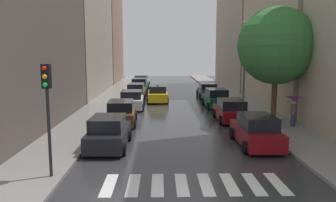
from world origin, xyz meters
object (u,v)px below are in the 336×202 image
object	(u,v)px
parked_car_right_nearest	(256,131)
traffic_light_left_corner	(47,96)
parked_car_left_third	(132,100)
parked_car_left_sixth	(141,82)
pedestrian_foreground	(294,105)
parked_car_left_second	(121,113)
taxi_midroad	(158,94)
parked_car_left_fourth	(136,91)
parked_car_right_fourth	(208,91)
lamp_post_right	(244,60)
parked_car_right_second	(231,111)
parked_car_left_nearest	(108,133)
parked_car_left_fifth	(140,85)
parked_car_right_third	(216,99)
street_tree_right	(276,46)

from	to	relation	value
parked_car_right_nearest	traffic_light_left_corner	distance (m)	10.60
parked_car_left_third	parked_car_left_sixth	bearing A→B (deg)	-0.71
pedestrian_foreground	traffic_light_left_corner	distance (m)	15.43
parked_car_left_second	parked_car_left_third	xyz separation A→B (m)	(0.19, 6.37, -0.01)
taxi_midroad	traffic_light_left_corner	bearing A→B (deg)	168.12
parked_car_left_fourth	taxi_midroad	size ratio (longest dim) A/B	1.05
parked_car_right_nearest	parked_car_left_fourth	bearing A→B (deg)	22.04
parked_car_right_fourth	lamp_post_right	world-z (taller)	lamp_post_right
parked_car_left_fourth	parked_car_right_nearest	size ratio (longest dim) A/B	1.08
parked_car_right_second	pedestrian_foreground	xyz separation A→B (m)	(3.48, -2.54, 0.80)
parked_car_left_third	parked_car_left_fourth	xyz separation A→B (m)	(-0.07, 6.72, 0.00)
parked_car_left_sixth	parked_car_right_second	xyz separation A→B (m)	(7.68, -24.10, -0.02)
parked_car_left_nearest	taxi_midroad	bearing A→B (deg)	-7.64
parked_car_left_sixth	lamp_post_right	world-z (taller)	lamp_post_right
parked_car_right_nearest	parked_car_right_second	world-z (taller)	parked_car_right_nearest
parked_car_left_fifth	taxi_midroad	world-z (taller)	taxi_midroad
parked_car_left_nearest	parked_car_right_third	world-z (taller)	parked_car_right_third
parked_car_right_fourth	street_tree_right	xyz separation A→B (m)	(2.50, -14.11, 4.56)
parked_car_left_nearest	traffic_light_left_corner	world-z (taller)	traffic_light_left_corner
taxi_midroad	pedestrian_foreground	distance (m)	15.12
parked_car_left_sixth	parked_car_left_second	bearing A→B (deg)	-177.24
traffic_light_left_corner	parked_car_left_second	bearing A→B (deg)	81.26
parked_car_right_fourth	parked_car_left_sixth	bearing A→B (deg)	34.96
parked_car_right_second	pedestrian_foreground	bearing A→B (deg)	-126.15
parked_car_left_third	taxi_midroad	xyz separation A→B (m)	(2.21, 4.34, 0.01)
parked_car_left_fourth	parked_car_right_fourth	size ratio (longest dim) A/B	1.10
parked_car_left_third	parked_car_right_fourth	xyz separation A→B (m)	(7.64, 7.44, -0.02)
parked_car_left_second	street_tree_right	world-z (taller)	street_tree_right
parked_car_left_fourth	taxi_midroad	distance (m)	3.30
parked_car_left_second	parked_car_left_fourth	distance (m)	13.08
parked_car_left_fifth	parked_car_right_second	bearing A→B (deg)	-155.87
parked_car_right_fourth	pedestrian_foreground	world-z (taller)	pedestrian_foreground
parked_car_left_third	taxi_midroad	size ratio (longest dim) A/B	0.93
taxi_midroad	parked_car_right_second	bearing A→B (deg)	-152.52
parked_car_right_third	pedestrian_foreground	bearing A→B (deg)	-160.18
parked_car_left_third	parked_car_right_fourth	distance (m)	10.66
parked_car_left_nearest	traffic_light_left_corner	size ratio (longest dim) A/B	0.97
parked_car_left_nearest	parked_car_right_nearest	xyz separation A→B (m)	(7.68, 0.19, 0.00)
parked_car_left_nearest	pedestrian_foreground	world-z (taller)	pedestrian_foreground
traffic_light_left_corner	taxi_midroad	bearing A→B (deg)	79.24
parked_car_left_sixth	parked_car_right_third	xyz separation A→B (m)	(7.64, -17.95, 0.02)
parked_car_right_third	lamp_post_right	distance (m)	4.72
parked_car_right_second	taxi_midroad	distance (m)	11.09
parked_car_right_fourth	taxi_midroad	distance (m)	6.25
parked_car_left_fifth	parked_car_right_fourth	distance (m)	9.80
parked_car_left_third	parked_car_left_second	bearing A→B (deg)	177.10
parked_car_left_second	parked_car_left_third	size ratio (longest dim) A/B	1.04
pedestrian_foreground	lamp_post_right	distance (m)	6.88
parked_car_left_fourth	parked_car_right_nearest	xyz separation A→B (m)	(7.56, -18.62, 0.02)
parked_car_right_second	parked_car_right_third	bearing A→B (deg)	0.41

